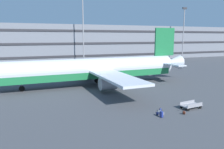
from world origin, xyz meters
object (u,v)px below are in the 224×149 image
(suitcase_orange, at_px, (161,113))
(suitcase_laid_flat, at_px, (161,114))
(backpack_upright, at_px, (161,110))
(backpack_navy, at_px, (184,113))
(airliner, at_px, (95,69))
(backpack_black, at_px, (157,114))
(baggage_cart, at_px, (191,105))

(suitcase_orange, relative_size, suitcase_laid_flat, 0.90)
(backpack_upright, height_order, backpack_navy, backpack_navy)
(airliner, distance_m, backpack_navy, 19.58)
(suitcase_laid_flat, distance_m, backpack_black, 0.72)
(backpack_black, height_order, baggage_cart, baggage_cart)
(suitcase_laid_flat, relative_size, backpack_navy, 1.92)
(airliner, bearing_deg, backpack_black, -84.47)
(suitcase_orange, bearing_deg, baggage_cart, 3.01)
(airliner, distance_m, backpack_black, 18.26)
(backpack_black, xyz_separation_m, baggage_cart, (5.22, 0.56, 0.21))
(baggage_cart, bearing_deg, backpack_navy, -147.57)
(airliner, xyz_separation_m, backpack_black, (1.74, -17.98, -2.73))
(airliner, height_order, backpack_navy, airliner)
(suitcase_orange, relative_size, backpack_upright, 1.74)
(backpack_black, bearing_deg, suitcase_laid_flat, -84.63)
(suitcase_laid_flat, relative_size, backpack_black, 1.85)
(suitcase_orange, height_order, suitcase_laid_flat, suitcase_laid_flat)
(airliner, bearing_deg, backpack_upright, -80.52)
(backpack_upright, bearing_deg, backpack_black, -137.72)
(suitcase_orange, bearing_deg, backpack_navy, -25.55)
(backpack_upright, xyz_separation_m, backpack_navy, (1.95, -1.81, 0.00))
(backpack_upright, relative_size, baggage_cart, 0.14)
(backpack_black, distance_m, backpack_navy, 3.15)
(baggage_cart, bearing_deg, backpack_upright, 174.00)
(backpack_black, bearing_deg, baggage_cart, 6.18)
(suitcase_laid_flat, bearing_deg, backpack_black, 95.37)
(backpack_navy, bearing_deg, suitcase_laid_flat, 177.79)
(suitcase_laid_flat, xyz_separation_m, backpack_upright, (1.03, 1.70, -0.17))
(suitcase_laid_flat, relative_size, baggage_cart, 0.27)
(backpack_upright, xyz_separation_m, baggage_cart, (4.12, -0.43, 0.23))
(suitcase_orange, height_order, backpack_black, backpack_black)
(airliner, height_order, backpack_upright, airliner)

